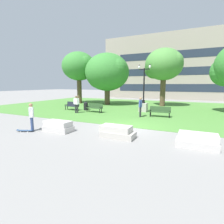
# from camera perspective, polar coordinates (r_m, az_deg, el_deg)

# --- Properties ---
(ground_plane) EXTENTS (140.00, 140.00, 0.00)m
(ground_plane) POSITION_cam_1_polar(r_m,az_deg,el_deg) (11.77, 5.20, -4.98)
(ground_plane) COLOR gray
(grass_lawn) EXTENTS (40.00, 20.00, 0.02)m
(grass_lawn) POSITION_cam_1_polar(r_m,az_deg,el_deg) (21.28, 14.59, 1.08)
(grass_lawn) COLOR #4C8438
(grass_lawn) RESTS_ON ground
(concrete_block_center) EXTENTS (1.80, 0.90, 0.64)m
(concrete_block_center) POSITION_cam_1_polar(r_m,az_deg,el_deg) (11.20, -17.21, -4.46)
(concrete_block_center) COLOR #BCB7B2
(concrete_block_center) RESTS_ON ground
(concrete_block_left) EXTENTS (1.86, 0.90, 0.64)m
(concrete_block_left) POSITION_cam_1_polar(r_m,az_deg,el_deg) (9.49, 1.69, -6.46)
(concrete_block_left) COLOR #B2ADA3
(concrete_block_left) RESTS_ON ground
(concrete_block_right) EXTENTS (1.80, 0.90, 0.64)m
(concrete_block_right) POSITION_cam_1_polar(r_m,az_deg,el_deg) (8.95, 26.06, -8.35)
(concrete_block_right) COLOR #BCB7B2
(concrete_block_right) RESTS_ON ground
(person_skateboarder) EXTENTS (0.63, 0.46, 1.71)m
(person_skateboarder) POSITION_cam_1_polar(r_m,az_deg,el_deg) (11.73, -24.81, -1.02)
(person_skateboarder) COLOR #384C7A
(person_skateboarder) RESTS_ON ground
(skateboard) EXTENTS (1.02, 0.59, 0.14)m
(skateboard) POSITION_cam_1_polar(r_m,az_deg,el_deg) (11.84, -26.52, -5.40)
(skateboard) COLOR #2D4C75
(skateboard) RESTS_ON ground
(park_bench_near_left) EXTENTS (1.83, 0.65, 0.90)m
(park_bench_near_left) POSITION_cam_1_polar(r_m,az_deg,el_deg) (15.83, 15.39, 0.33)
(park_bench_near_left) COLOR #284723
(park_bench_near_left) RESTS_ON grass_lawn
(park_bench_near_right) EXTENTS (1.85, 0.75, 0.90)m
(park_bench_near_right) POSITION_cam_1_polar(r_m,az_deg,el_deg) (19.85, -12.86, 2.13)
(park_bench_near_right) COLOR #1E232D
(park_bench_near_right) RESTS_ON grass_lawn
(park_bench_far_left) EXTENTS (1.84, 0.69, 0.90)m
(park_bench_far_left) POSITION_cam_1_polar(r_m,az_deg,el_deg) (17.91, -5.67, 1.59)
(park_bench_far_left) COLOR #284723
(park_bench_far_left) RESTS_ON grass_lawn
(lamp_post_right) EXTENTS (1.32, 0.80, 4.83)m
(lamp_post_right) POSITION_cam_1_polar(r_m,az_deg,el_deg) (18.45, 10.23, 3.17)
(lamp_post_right) COLOR #ADA89E
(lamp_post_right) RESTS_ON grass_lawn
(tree_far_right) EXTENTS (6.34, 6.04, 7.04)m
(tree_far_right) POSITION_cam_1_polar(r_m,az_deg,el_deg) (24.72, -1.75, 12.69)
(tree_far_right) COLOR brown
(tree_far_right) RESTS_ON grass_lawn
(tree_far_left) EXTENTS (4.97, 4.74, 7.35)m
(tree_far_left) POSITION_cam_1_polar(r_m,az_deg,el_deg) (23.97, 16.45, 14.46)
(tree_far_left) COLOR brown
(tree_far_left) RESTS_ON grass_lawn
(tree_near_left) EXTENTS (5.11, 4.87, 7.51)m
(tree_near_left) POSITION_cam_1_polar(r_m,az_deg,el_deg) (26.95, -10.89, 14.25)
(tree_near_left) COLOR brown
(tree_near_left) RESTS_ON grass_lawn
(trash_bin) EXTENTS (0.49, 0.49, 0.96)m
(trash_bin) POSITION_cam_1_polar(r_m,az_deg,el_deg) (19.43, -8.54, 2.01)
(trash_bin) COLOR black
(trash_bin) RESTS_ON grass_lawn
(person_bystander_near_lawn) EXTENTS (0.66, 0.28, 1.71)m
(person_bystander_near_lawn) POSITION_cam_1_polar(r_m,az_deg,el_deg) (17.66, -11.56, 2.80)
(person_bystander_near_lawn) COLOR #28282D
(person_bystander_near_lawn) RESTS_ON grass_lawn
(person_bystander_far_lawn) EXTENTS (0.30, 0.90, 1.71)m
(person_bystander_far_lawn) POSITION_cam_1_polar(r_m,az_deg,el_deg) (15.37, 9.26, 1.96)
(person_bystander_far_lawn) COLOR #28282D
(person_bystander_far_lawn) RESTS_ON grass_lawn
(building_facade_distant) EXTENTS (27.37, 1.03, 12.38)m
(building_facade_distant) POSITION_cam_1_polar(r_m,az_deg,el_deg) (35.65, 18.86, 13.92)
(building_facade_distant) COLOR gray
(building_facade_distant) RESTS_ON ground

